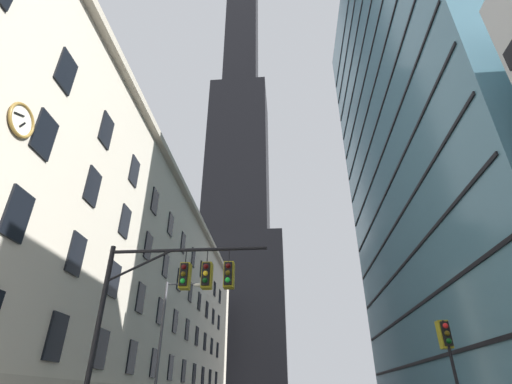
# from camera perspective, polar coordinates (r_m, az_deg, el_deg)

# --- Properties ---
(station_building) EXTENTS (16.18, 69.19, 22.84)m
(station_building) POSITION_cam_1_polar(r_m,az_deg,el_deg) (44.63, -21.47, -14.00)
(station_building) COLOR beige
(station_building) RESTS_ON ground
(dark_skyscraper) EXTENTS (25.45, 25.45, 180.44)m
(dark_skyscraper) POSITION_cam_1_polar(r_m,az_deg,el_deg) (111.00, -2.76, -0.62)
(dark_skyscraper) COLOR black
(dark_skyscraper) RESTS_ON ground
(glass_office_midrise) EXTENTS (15.94, 37.13, 58.94)m
(glass_office_midrise) POSITION_cam_1_polar(r_m,az_deg,el_deg) (48.10, 26.78, 10.54)
(glass_office_midrise) COLOR teal
(glass_office_midrise) RESTS_ON ground
(traffic_signal_mast) EXTENTS (6.65, 0.63, 6.82)m
(traffic_signal_mast) POSITION_cam_1_polar(r_m,az_deg,el_deg) (15.56, -12.06, -14.38)
(traffic_signal_mast) COLOR black
(traffic_signal_mast) RESTS_ON sidewalk_left
(traffic_light_near_right) EXTENTS (0.40, 0.63, 3.94)m
(traffic_light_near_right) POSITION_cam_1_polar(r_m,az_deg,el_deg) (17.40, 26.94, -19.51)
(traffic_light_near_right) COLOR black
(traffic_light_near_right) RESTS_ON sidewalk_right
(street_lamppost) EXTENTS (2.48, 0.32, 8.18)m
(street_lamppost) POSITION_cam_1_polar(r_m,az_deg,el_deg) (26.18, -13.42, -20.20)
(street_lamppost) COLOR #47474C
(street_lamppost) RESTS_ON sidewalk_left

